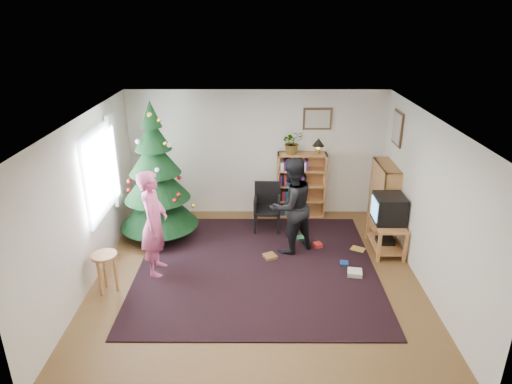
{
  "coord_description": "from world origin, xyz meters",
  "views": [
    {
      "loc": [
        0.02,
        -6.1,
        3.91
      ],
      "look_at": [
        -0.01,
        0.85,
        1.1
      ],
      "focal_mm": 32.0,
      "sensor_mm": 36.0,
      "label": 1
    }
  ],
  "objects_px": {
    "picture_right": "(398,128)",
    "bookshelf_right": "(384,197)",
    "picture_back": "(317,119)",
    "person_standing": "(154,223)",
    "crt_tv": "(389,209)",
    "armchair": "(267,204)",
    "person_by_chair": "(291,206)",
    "christmas_tree": "(157,184)",
    "table_lamp": "(318,143)",
    "bookshelf_back": "(301,184)",
    "tv_stand": "(386,233)",
    "stool": "(105,263)",
    "potted_plant": "(292,142)"
  },
  "relations": [
    {
      "from": "picture_right",
      "to": "bookshelf_right",
      "type": "xyz_separation_m",
      "value": [
        -0.14,
        -0.07,
        -1.29
      ]
    },
    {
      "from": "crt_tv",
      "to": "person_standing",
      "type": "distance_m",
      "value": 3.86
    },
    {
      "from": "bookshelf_right",
      "to": "stool",
      "type": "bearing_deg",
      "value": 114.21
    },
    {
      "from": "armchair",
      "to": "person_standing",
      "type": "relative_size",
      "value": 0.52
    },
    {
      "from": "picture_right",
      "to": "bookshelf_right",
      "type": "bearing_deg",
      "value": -151.81
    },
    {
      "from": "person_by_chair",
      "to": "picture_back",
      "type": "bearing_deg",
      "value": -143.33
    },
    {
      "from": "bookshelf_right",
      "to": "person_by_chair",
      "type": "height_order",
      "value": "person_by_chair"
    },
    {
      "from": "picture_right",
      "to": "armchair",
      "type": "height_order",
      "value": "picture_right"
    },
    {
      "from": "christmas_tree",
      "to": "stool",
      "type": "distance_m",
      "value": 1.86
    },
    {
      "from": "picture_right",
      "to": "crt_tv",
      "type": "bearing_deg",
      "value": -106.87
    },
    {
      "from": "table_lamp",
      "to": "potted_plant",
      "type": "bearing_deg",
      "value": 180.0
    },
    {
      "from": "christmas_tree",
      "to": "tv_stand",
      "type": "height_order",
      "value": "christmas_tree"
    },
    {
      "from": "potted_plant",
      "to": "person_by_chair",
      "type": "bearing_deg",
      "value": -93.95
    },
    {
      "from": "picture_back",
      "to": "stool",
      "type": "relative_size",
      "value": 0.89
    },
    {
      "from": "stool",
      "to": "person_standing",
      "type": "distance_m",
      "value": 0.91
    },
    {
      "from": "person_by_chair",
      "to": "person_standing",
      "type": "bearing_deg",
      "value": -15.82
    },
    {
      "from": "potted_plant",
      "to": "bookshelf_right",
      "type": "bearing_deg",
      "value": -21.69
    },
    {
      "from": "bookshelf_right",
      "to": "armchair",
      "type": "relative_size",
      "value": 1.46
    },
    {
      "from": "picture_right",
      "to": "table_lamp",
      "type": "relative_size",
      "value": 1.94
    },
    {
      "from": "bookshelf_back",
      "to": "person_by_chair",
      "type": "distance_m",
      "value": 1.51
    },
    {
      "from": "armchair",
      "to": "picture_back",
      "type": "bearing_deg",
      "value": 38.67
    },
    {
      "from": "christmas_tree",
      "to": "bookshelf_right",
      "type": "distance_m",
      "value": 4.13
    },
    {
      "from": "stool",
      "to": "bookshelf_back",
      "type": "bearing_deg",
      "value": 41.32
    },
    {
      "from": "potted_plant",
      "to": "bookshelf_back",
      "type": "bearing_deg",
      "value": 0.0
    },
    {
      "from": "christmas_tree",
      "to": "bookshelf_right",
      "type": "height_order",
      "value": "christmas_tree"
    },
    {
      "from": "person_standing",
      "to": "crt_tv",
      "type": "bearing_deg",
      "value": -79.55
    },
    {
      "from": "bookshelf_back",
      "to": "potted_plant",
      "type": "xyz_separation_m",
      "value": [
        -0.2,
        0.0,
        0.86
      ]
    },
    {
      "from": "person_standing",
      "to": "armchair",
      "type": "bearing_deg",
      "value": -48.27
    },
    {
      "from": "armchair",
      "to": "table_lamp",
      "type": "distance_m",
      "value": 1.53
    },
    {
      "from": "christmas_tree",
      "to": "table_lamp",
      "type": "distance_m",
      "value": 3.13
    },
    {
      "from": "picture_right",
      "to": "table_lamp",
      "type": "bearing_deg",
      "value": 155.59
    },
    {
      "from": "picture_right",
      "to": "picture_back",
      "type": "bearing_deg",
      "value": 151.31
    },
    {
      "from": "bookshelf_back",
      "to": "stool",
      "type": "distance_m",
      "value": 4.1
    },
    {
      "from": "bookshelf_back",
      "to": "stool",
      "type": "bearing_deg",
      "value": -138.68
    },
    {
      "from": "christmas_tree",
      "to": "stool",
      "type": "xyz_separation_m",
      "value": [
        -0.44,
        -1.72,
        -0.57
      ]
    },
    {
      "from": "tv_stand",
      "to": "crt_tv",
      "type": "bearing_deg",
      "value": 180.0
    },
    {
      "from": "christmas_tree",
      "to": "table_lamp",
      "type": "height_order",
      "value": "christmas_tree"
    },
    {
      "from": "picture_back",
      "to": "crt_tv",
      "type": "relative_size",
      "value": 1.03
    },
    {
      "from": "picture_back",
      "to": "picture_right",
      "type": "height_order",
      "value": "picture_right"
    },
    {
      "from": "tv_stand",
      "to": "potted_plant",
      "type": "relative_size",
      "value": 1.94
    },
    {
      "from": "tv_stand",
      "to": "armchair",
      "type": "relative_size",
      "value": 0.99
    },
    {
      "from": "tv_stand",
      "to": "armchair",
      "type": "height_order",
      "value": "armchair"
    },
    {
      "from": "crt_tv",
      "to": "armchair",
      "type": "height_order",
      "value": "crt_tv"
    },
    {
      "from": "crt_tv",
      "to": "table_lamp",
      "type": "bearing_deg",
      "value": 125.9
    },
    {
      "from": "armchair",
      "to": "potted_plant",
      "type": "relative_size",
      "value": 1.97
    },
    {
      "from": "tv_stand",
      "to": "picture_right",
      "type": "bearing_deg",
      "value": 73.3
    },
    {
      "from": "picture_right",
      "to": "armchair",
      "type": "relative_size",
      "value": 0.67
    },
    {
      "from": "stool",
      "to": "tv_stand",
      "type": "bearing_deg",
      "value": 15.95
    },
    {
      "from": "picture_back",
      "to": "tv_stand",
      "type": "height_order",
      "value": "picture_back"
    },
    {
      "from": "bookshelf_right",
      "to": "stool",
      "type": "xyz_separation_m",
      "value": [
        -4.54,
        -2.04,
        -0.18
      ]
    }
  ]
}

